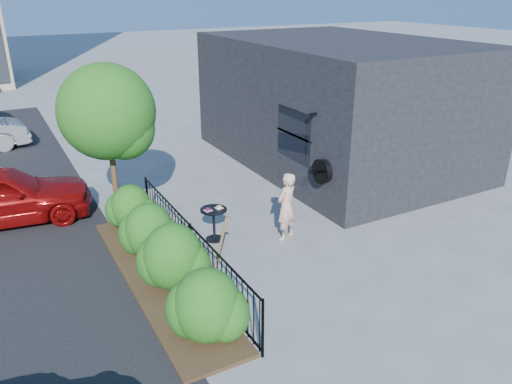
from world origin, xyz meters
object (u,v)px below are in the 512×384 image
cafe_table (214,219)px  shovel (218,257)px  woman (286,207)px  car_red (0,196)px  patio_tree (111,118)px

cafe_table → shovel: 1.98m
cafe_table → shovel: shovel is taller
shovel → woman: bearing=26.0°
cafe_table → car_red: car_red is taller
woman → shovel: woman is taller
patio_tree → shovel: size_ratio=2.63×
woman → shovel: 2.51m
patio_tree → woman: (3.23, -2.45, -1.95)m
shovel → car_red: size_ratio=0.35×
woman → shovel: bearing=3.2°
cafe_table → woman: (1.51, -0.74, 0.27)m
shovel → car_red: 6.31m
patio_tree → cafe_table: bearing=-44.8°
cafe_table → woman: size_ratio=0.51×
car_red → shovel: bearing=-138.9°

